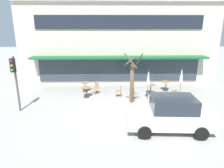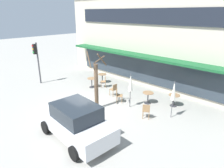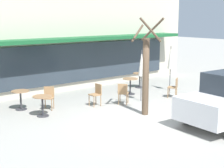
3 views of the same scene
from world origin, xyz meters
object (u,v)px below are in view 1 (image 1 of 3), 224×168
cafe_table_by_tree (151,88)px  cafe_chair_1 (172,95)px  patio_umbrella_cream_folded (148,78)px  cafe_chair_3 (119,90)px  street_tree (132,84)px  cafe_chair_2 (133,93)px  cafe_table_near_wall (85,85)px  cafe_table_streetside (86,90)px  parked_sedan (170,114)px  traffic_light_pole (15,75)px  cafe_table_mid_patio (166,84)px  patio_umbrella_green_folded (181,75)px  cafe_chair_0 (96,87)px

cafe_table_by_tree → cafe_chair_1: 2.05m
patio_umbrella_cream_folded → cafe_chair_3: patio_umbrella_cream_folded is taller
cafe_table_by_tree → street_tree: bearing=-122.8°
cafe_table_by_tree → street_tree: (-1.82, -2.83, 1.09)m
cafe_chair_3 → cafe_chair_2: bearing=-30.4°
cafe_table_near_wall → cafe_table_streetside: (0.23, -1.36, 0.00)m
cafe_chair_3 → street_tree: street_tree is taller
cafe_chair_1 → parked_sedan: bearing=-109.0°
traffic_light_pole → parked_sedan: bearing=-16.1°
cafe_chair_2 → cafe_chair_3: 1.11m
cafe_chair_3 → cafe_table_mid_patio: bearing=20.8°
cafe_table_near_wall → cafe_chair_3: (2.67, -1.38, 0.01)m
traffic_light_pole → cafe_chair_1: bearing=7.8°
cafe_table_mid_patio → cafe_chair_2: (-2.92, -2.03, 0.01)m
cafe_chair_2 → parked_sedan: 4.54m
cafe_table_mid_patio → cafe_chair_1: bearing=-97.3°
cafe_chair_3 → cafe_table_streetside: bearing=179.4°
cafe_table_streetside → traffic_light_pole: traffic_light_pole is taller
cafe_table_streetside → traffic_light_pole: size_ratio=0.22×
patio_umbrella_green_folded → cafe_chair_3: (-4.51, -0.00, -1.10)m
cafe_table_streetside → street_tree: bearing=-35.6°
cafe_table_mid_patio → patio_umbrella_cream_folded: 3.02m
cafe_chair_2 → traffic_light_pole: size_ratio=0.26×
cafe_table_by_tree → cafe_chair_0: cafe_chair_0 is taller
cafe_chair_0 → traffic_light_pole: traffic_light_pole is taller
cafe_table_by_tree → parked_sedan: (-0.23, -5.55, 0.36)m
cafe_table_near_wall → cafe_table_by_tree: same height
cafe_table_streetside → cafe_chair_3: cafe_chair_3 is taller
cafe_table_mid_patio → street_tree: size_ratio=0.21×
patio_umbrella_green_folded → cafe_table_streetside: bearing=179.8°
cafe_table_mid_patio → patio_umbrella_green_folded: patio_umbrella_green_folded is taller
cafe_chair_2 → patio_umbrella_green_folded: bearing=9.1°
street_tree → traffic_light_pole: (-6.96, -0.25, 0.69)m
street_tree → traffic_light_pole: bearing=-177.9°
cafe_table_streetside → cafe_chair_0: size_ratio=0.85×
cafe_table_by_tree → traffic_light_pole: 9.48m
cafe_table_near_wall → cafe_chair_3: bearing=-27.4°
cafe_chair_1 → parked_sedan: size_ratio=0.21×
cafe_chair_0 → traffic_light_pole: bearing=-144.9°
cafe_table_near_wall → patio_umbrella_cream_folded: (4.64, -1.97, 1.11)m
cafe_chair_2 → street_tree: size_ratio=0.25×
cafe_table_mid_patio → cafe_chair_0: (-5.65, -0.72, 0.01)m
cafe_table_mid_patio → parked_sedan: bearing=-104.4°
street_tree → cafe_table_mid_patio: bearing=48.5°
cafe_chair_2 → cafe_chair_3: same height
street_tree → cafe_chair_2: bearing=78.9°
patio_umbrella_green_folded → parked_sedan: bearing=-114.8°
parked_sedan → patio_umbrella_cream_folded: bearing=93.5°
patio_umbrella_cream_folded → cafe_chair_2: bearing=178.5°
cafe_table_by_tree → cafe_chair_2: cafe_chair_2 is taller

